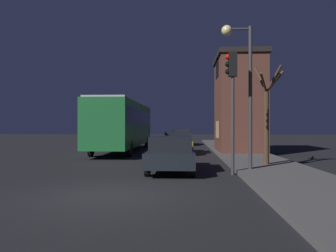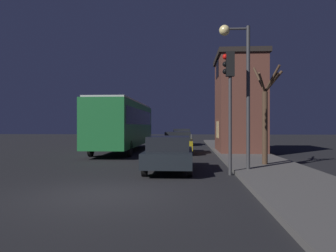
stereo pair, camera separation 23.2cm
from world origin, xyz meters
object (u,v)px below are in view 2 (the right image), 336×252
Objects in this scene: traffic_light at (229,87)px; bare_tree at (266,115)px; bus at (124,122)px; streetlamp at (239,70)px; car_mid_lane at (178,142)px; car_near_lane at (169,153)px; car_far_lane at (182,137)px.

bare_tree is at bearing 50.96° from traffic_light.
bus is (-7.87, 8.31, -0.24)m from bare_tree.
bus is at bearing 119.86° from traffic_light.
streetlamp reaches higher than car_mid_lane.
car_near_lane is 1.07× the size of car_far_lane.
bare_tree is at bearing 18.74° from car_near_lane.
car_mid_lane is at bearing -16.89° from bus.
streetlamp is at bearing -4.62° from car_near_lane.
bus reaches higher than car_near_lane.
streetlamp is 1.27× the size of car_near_lane.
bare_tree reaches higher than bus.
car_near_lane is (-4.06, -1.38, -1.56)m from bare_tree.
car_far_lane is at bearing 89.84° from car_mid_lane.
car_near_lane is (-2.25, 0.86, -2.50)m from traffic_light.
car_mid_lane is (0.07, 8.51, 0.01)m from car_near_lane.
streetlamp is 12.00m from bus.
bus reaches higher than car_far_lane.
traffic_light is at bearing -76.92° from car_mid_lane.
traffic_light reaches higher than bare_tree.
traffic_light is 12.22m from bus.
bare_tree is 4.57m from car_near_lane.
traffic_light is 1.04× the size of car_near_lane.
streetlamp is at bearing -73.31° from car_mid_lane.
traffic_light is at bearing -60.14° from bus.
streetlamp is at bearing -130.78° from bare_tree.
traffic_light is at bearing -124.34° from streetlamp.
car_near_lane is (-2.69, 0.22, -3.23)m from streetlamp.
streetlamp is at bearing -56.75° from bus.
bare_tree reaches higher than car_near_lane.
car_near_lane is at bearing -90.31° from car_far_lane.
bare_tree reaches higher than car_far_lane.
bare_tree is at bearing -60.75° from car_mid_lane.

